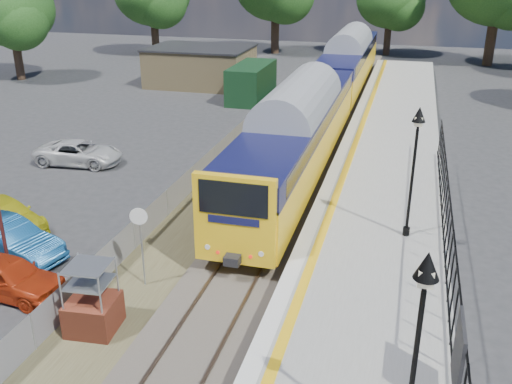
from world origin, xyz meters
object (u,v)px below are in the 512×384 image
at_px(victorian_lamp_south, 421,314).
at_px(victorian_lamp_north, 416,143).
at_px(speed_sign, 140,234).
at_px(car_yellow, 7,215).
at_px(train, 330,86).
at_px(car_white, 79,153).
at_px(brick_plinth, 92,299).
at_px(car_blue, 6,241).
at_px(car_red, 7,276).

bearing_deg(victorian_lamp_south, victorian_lamp_north, 91.15).
height_order(speed_sign, car_yellow, speed_sign).
height_order(train, car_white, train).
height_order(train, speed_sign, train).
bearing_deg(car_white, victorian_lamp_south, -138.17).
xyz_separation_m(train, speed_sign, (-2.78, -21.42, -0.43)).
distance_m(brick_plinth, car_blue, 5.91).
bearing_deg(car_red, speed_sign, -63.43).
distance_m(victorian_lamp_north, car_yellow, 15.66).
relative_size(victorian_lamp_south, speed_sign, 1.64).
bearing_deg(train, brick_plinth, -97.42).
bearing_deg(brick_plinth, train, 82.58).
relative_size(brick_plinth, car_blue, 0.49).
distance_m(speed_sign, car_blue, 5.61).
xyz_separation_m(brick_plinth, car_yellow, (-6.70, 5.02, -0.46)).
relative_size(car_red, car_white, 0.86).
relative_size(car_blue, car_white, 1.00).
height_order(car_yellow, car_white, car_white).
bearing_deg(victorian_lamp_south, brick_plinth, 159.18).
distance_m(car_blue, car_white, 10.01).
height_order(victorian_lamp_north, car_red, victorian_lamp_north).
relative_size(victorian_lamp_north, car_white, 1.05).
bearing_deg(car_blue, victorian_lamp_north, -62.94).
bearing_deg(speed_sign, train, 68.05).
height_order(train, car_yellow, train).
bearing_deg(brick_plinth, victorian_lamp_south, -20.82).
distance_m(car_yellow, car_white, 7.60).
xyz_separation_m(speed_sign, car_yellow, (-7.04, 2.49, -1.33)).
bearing_deg(brick_plinth, speed_sign, 82.32).
xyz_separation_m(victorian_lamp_south, car_white, (-16.68, 15.78, -3.69)).
height_order(victorian_lamp_north, car_blue, victorian_lamp_north).
bearing_deg(car_blue, brick_plinth, -108.39).
bearing_deg(train, car_blue, -111.42).
height_order(victorian_lamp_north, speed_sign, victorian_lamp_north).
relative_size(victorian_lamp_north, car_red, 1.21).
distance_m(victorian_lamp_south, victorian_lamp_north, 10.00).
bearing_deg(victorian_lamp_north, speed_sign, -152.59).
xyz_separation_m(car_red, car_yellow, (-3.11, 4.03, -0.06)).
xyz_separation_m(train, car_white, (-11.18, -11.45, -1.73)).
xyz_separation_m(car_yellow, car_white, (-1.36, 7.48, 0.03)).
distance_m(train, car_white, 16.10).
height_order(victorian_lamp_south, train, victorian_lamp_south).
height_order(brick_plinth, car_white, brick_plinth).
xyz_separation_m(speed_sign, car_red, (-3.93, -1.54, -1.26)).
height_order(brick_plinth, car_yellow, brick_plinth).
bearing_deg(car_yellow, car_red, -119.01).
xyz_separation_m(victorian_lamp_south, speed_sign, (-8.28, 5.81, -2.39)).
xyz_separation_m(victorian_lamp_north, speed_sign, (-8.08, -4.19, -2.39)).
bearing_deg(victorian_lamp_south, car_white, 136.60).
bearing_deg(victorian_lamp_north, brick_plinth, -141.39).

